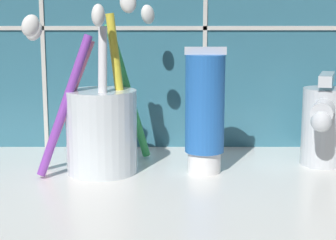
{
  "coord_description": "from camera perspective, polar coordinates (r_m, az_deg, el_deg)",
  "views": [
    {
      "loc": [
        -2.54,
        -53.45,
        18.53
      ],
      "look_at": [
        -2.32,
        1.82,
        8.16
      ],
      "focal_mm": 60.0,
      "sensor_mm": 36.0,
      "label": 1
    }
  ],
  "objects": [
    {
      "name": "sink_counter",
      "position": [
        0.56,
        2.39,
        -7.52
      ],
      "size": [
        79.73,
        33.14,
        2.0
      ],
      "primitive_type": "cube",
      "color": "silver",
      "rests_on": "ground"
    },
    {
      "name": "toothpaste_tube",
      "position": [
        0.59,
        3.54,
        0.87
      ],
      "size": [
        4.34,
        4.13,
        13.3
      ],
      "color": "white",
      "rests_on": "sink_counter"
    },
    {
      "name": "sink_faucet",
      "position": [
        0.64,
        15.36,
        -0.26
      ],
      "size": [
        5.53,
        9.87,
        10.23
      ],
      "rotation": [
        0.0,
        0.0,
        -1.9
      ],
      "color": "silver",
      "rests_on": "sink_counter"
    },
    {
      "name": "toothbrush_cup",
      "position": [
        0.6,
        -7.07,
        -0.36
      ],
      "size": [
        14.15,
        11.35,
        18.97
      ],
      "color": "silver",
      "rests_on": "sink_counter"
    }
  ]
}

